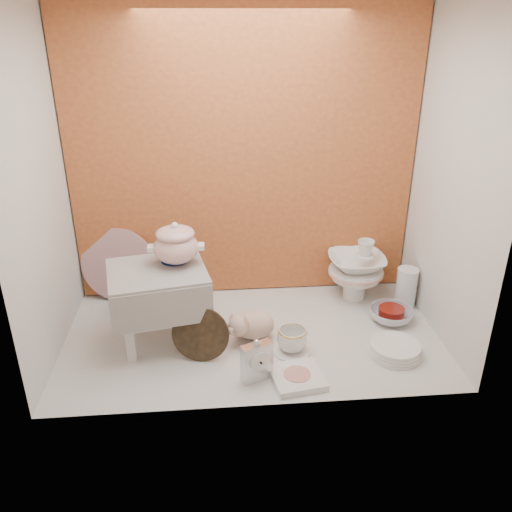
{
  "coord_description": "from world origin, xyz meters",
  "views": [
    {
      "loc": [
        -0.17,
        -2.15,
        1.43
      ],
      "look_at": [
        0.02,
        0.02,
        0.42
      ],
      "focal_mm": 36.9,
      "sensor_mm": 36.0,
      "label": 1
    }
  ],
  "objects_px": {
    "plush_pig": "(253,324)",
    "gold_rim_teacup": "(292,340)",
    "step_stool": "(160,306)",
    "dinner_plate_stack": "(395,349)",
    "floral_platter": "(118,265)",
    "soup_tureen": "(176,243)",
    "blue_white_vase": "(138,288)",
    "crystal_bowl": "(391,315)",
    "mantel_clock": "(257,360)",
    "porcelain_tower": "(356,269)"
  },
  "relations": [
    {
      "from": "step_stool",
      "to": "soup_tureen",
      "type": "bearing_deg",
      "value": 22.05
    },
    {
      "from": "step_stool",
      "to": "plush_pig",
      "type": "xyz_separation_m",
      "value": [
        0.44,
        -0.02,
        -0.11
      ]
    },
    {
      "from": "step_stool",
      "to": "porcelain_tower",
      "type": "xyz_separation_m",
      "value": [
        1.02,
        0.34,
        -0.02
      ]
    },
    {
      "from": "soup_tureen",
      "to": "crystal_bowl",
      "type": "xyz_separation_m",
      "value": [
        1.06,
        0.02,
        -0.45
      ]
    },
    {
      "from": "crystal_bowl",
      "to": "mantel_clock",
      "type": "bearing_deg",
      "value": -150.32
    },
    {
      "from": "step_stool",
      "to": "mantel_clock",
      "type": "relative_size",
      "value": 2.19
    },
    {
      "from": "step_stool",
      "to": "porcelain_tower",
      "type": "height_order",
      "value": "step_stool"
    },
    {
      "from": "blue_white_vase",
      "to": "gold_rim_teacup",
      "type": "relative_size",
      "value": 1.8
    },
    {
      "from": "dinner_plate_stack",
      "to": "floral_platter",
      "type": "bearing_deg",
      "value": 153.6
    },
    {
      "from": "blue_white_vase",
      "to": "mantel_clock",
      "type": "bearing_deg",
      "value": -49.03
    },
    {
      "from": "floral_platter",
      "to": "plush_pig",
      "type": "height_order",
      "value": "floral_platter"
    },
    {
      "from": "mantel_clock",
      "to": "crystal_bowl",
      "type": "height_order",
      "value": "mantel_clock"
    },
    {
      "from": "floral_platter",
      "to": "plush_pig",
      "type": "relative_size",
      "value": 1.57
    },
    {
      "from": "soup_tureen",
      "to": "floral_platter",
      "type": "height_order",
      "value": "soup_tureen"
    },
    {
      "from": "plush_pig",
      "to": "dinner_plate_stack",
      "type": "bearing_deg",
      "value": -33.11
    },
    {
      "from": "soup_tureen",
      "to": "plush_pig",
      "type": "relative_size",
      "value": 0.96
    },
    {
      "from": "plush_pig",
      "to": "dinner_plate_stack",
      "type": "distance_m",
      "value": 0.67
    },
    {
      "from": "step_stool",
      "to": "gold_rim_teacup",
      "type": "relative_size",
      "value": 3.15
    },
    {
      "from": "floral_platter",
      "to": "gold_rim_teacup",
      "type": "relative_size",
      "value": 2.93
    },
    {
      "from": "soup_tureen",
      "to": "blue_white_vase",
      "type": "xyz_separation_m",
      "value": [
        -0.23,
        0.26,
        -0.36
      ]
    },
    {
      "from": "floral_platter",
      "to": "plush_pig",
      "type": "xyz_separation_m",
      "value": [
        0.69,
        -0.46,
        -0.12
      ]
    },
    {
      "from": "step_stool",
      "to": "soup_tureen",
      "type": "height_order",
      "value": "soup_tureen"
    },
    {
      "from": "crystal_bowl",
      "to": "soup_tureen",
      "type": "bearing_deg",
      "value": -179.0
    },
    {
      "from": "step_stool",
      "to": "gold_rim_teacup",
      "type": "distance_m",
      "value": 0.63
    },
    {
      "from": "soup_tureen",
      "to": "blue_white_vase",
      "type": "relative_size",
      "value": 0.99
    },
    {
      "from": "mantel_clock",
      "to": "porcelain_tower",
      "type": "distance_m",
      "value": 0.9
    },
    {
      "from": "floral_platter",
      "to": "step_stool",
      "type": "bearing_deg",
      "value": -60.13
    },
    {
      "from": "floral_platter",
      "to": "mantel_clock",
      "type": "distance_m",
      "value": 1.04
    },
    {
      "from": "soup_tureen",
      "to": "mantel_clock",
      "type": "bearing_deg",
      "value": -49.65
    },
    {
      "from": "dinner_plate_stack",
      "to": "gold_rim_teacup",
      "type": "bearing_deg",
      "value": 171.92
    },
    {
      "from": "step_stool",
      "to": "dinner_plate_stack",
      "type": "distance_m",
      "value": 1.1
    },
    {
      "from": "porcelain_tower",
      "to": "step_stool",
      "type": "bearing_deg",
      "value": -161.86
    },
    {
      "from": "plush_pig",
      "to": "gold_rim_teacup",
      "type": "height_order",
      "value": "plush_pig"
    },
    {
      "from": "gold_rim_teacup",
      "to": "step_stool",
      "type": "bearing_deg",
      "value": 166.25
    },
    {
      "from": "blue_white_vase",
      "to": "crystal_bowl",
      "type": "distance_m",
      "value": 1.32
    },
    {
      "from": "soup_tureen",
      "to": "blue_white_vase",
      "type": "bearing_deg",
      "value": 131.9
    },
    {
      "from": "dinner_plate_stack",
      "to": "porcelain_tower",
      "type": "height_order",
      "value": "porcelain_tower"
    },
    {
      "from": "blue_white_vase",
      "to": "mantel_clock",
      "type": "height_order",
      "value": "blue_white_vase"
    },
    {
      "from": "dinner_plate_stack",
      "to": "step_stool",
      "type": "bearing_deg",
      "value": 168.69
    },
    {
      "from": "blue_white_vase",
      "to": "dinner_plate_stack",
      "type": "distance_m",
      "value": 1.33
    },
    {
      "from": "floral_platter",
      "to": "dinner_plate_stack",
      "type": "relative_size",
      "value": 1.69
    },
    {
      "from": "dinner_plate_stack",
      "to": "blue_white_vase",
      "type": "bearing_deg",
      "value": 156.33
    },
    {
      "from": "step_stool",
      "to": "soup_tureen",
      "type": "relative_size",
      "value": 1.77
    },
    {
      "from": "crystal_bowl",
      "to": "porcelain_tower",
      "type": "bearing_deg",
      "value": 115.75
    },
    {
      "from": "blue_white_vase",
      "to": "step_stool",
      "type": "bearing_deg",
      "value": -65.75
    },
    {
      "from": "soup_tureen",
      "to": "crystal_bowl",
      "type": "height_order",
      "value": "soup_tureen"
    },
    {
      "from": "gold_rim_teacup",
      "to": "crystal_bowl",
      "type": "xyz_separation_m",
      "value": [
        0.54,
        0.22,
        -0.03
      ]
    },
    {
      "from": "step_stool",
      "to": "plush_pig",
      "type": "height_order",
      "value": "step_stool"
    },
    {
      "from": "floral_platter",
      "to": "porcelain_tower",
      "type": "height_order",
      "value": "floral_platter"
    },
    {
      "from": "gold_rim_teacup",
      "to": "crystal_bowl",
      "type": "distance_m",
      "value": 0.59
    }
  ]
}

